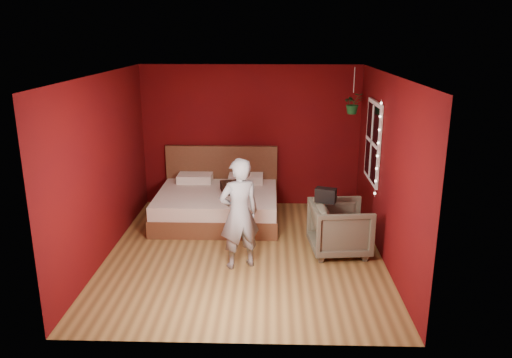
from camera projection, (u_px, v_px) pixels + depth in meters
name	position (u px, v px, depth m)	size (l,w,h in m)	color
floor	(245.00, 253.00, 7.40)	(4.50, 4.50, 0.00)	olive
room_walls	(244.00, 142.00, 6.93)	(4.04, 4.54, 2.62)	#580909
window	(373.00, 142.00, 7.78)	(0.05, 0.97, 1.27)	white
fairy_lights	(378.00, 149.00, 7.28)	(0.04, 0.04, 1.45)	silver
bed	(218.00, 202.00, 8.69)	(2.06, 1.76, 1.14)	brown
person	(239.00, 214.00, 6.76)	(0.57, 0.37, 1.56)	gray
armchair	(340.00, 228.00, 7.31)	(0.82, 0.85, 0.77)	#565544
handbag	(326.00, 195.00, 7.22)	(0.30, 0.15, 0.21)	black
throw_pillow	(234.00, 187.00, 8.54)	(0.43, 0.43, 0.15)	black
hanging_plant	(353.00, 103.00, 8.25)	(0.39, 0.36, 0.76)	silver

